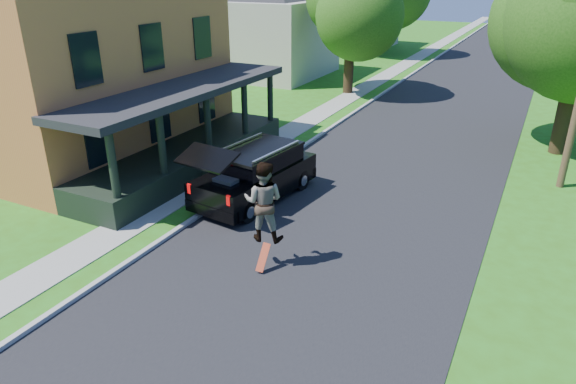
% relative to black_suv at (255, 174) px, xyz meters
% --- Properties ---
extents(ground, '(140.00, 140.00, 0.00)m').
position_rel_black_suv_xyz_m(ground, '(3.20, -4.82, -0.87)').
color(ground, '#2F6514').
rests_on(ground, ground).
extents(street, '(8.00, 120.00, 0.02)m').
position_rel_black_suv_xyz_m(street, '(3.20, 15.18, -0.87)').
color(street, black).
rests_on(street, ground).
extents(curb, '(0.15, 120.00, 0.12)m').
position_rel_black_suv_xyz_m(curb, '(-0.85, 15.18, -0.87)').
color(curb, '#9E9F99').
rests_on(curb, ground).
extents(sidewalk, '(1.30, 120.00, 0.03)m').
position_rel_black_suv_xyz_m(sidewalk, '(-2.40, 15.18, -0.87)').
color(sidewalk, gray).
rests_on(sidewalk, ground).
extents(front_walk, '(6.50, 1.20, 0.03)m').
position_rel_black_suv_xyz_m(front_walk, '(-6.30, 1.18, -0.87)').
color(front_walk, gray).
rests_on(front_walk, ground).
extents(main_house, '(15.56, 15.56, 10.10)m').
position_rel_black_suv_xyz_m(main_house, '(-9.60, 1.18, 4.05)').
color(main_house, '#CB733B').
rests_on(main_house, ground).
extents(neighbor_house_mid, '(12.78, 12.78, 8.30)m').
position_rel_black_suv_xyz_m(neighbor_house_mid, '(-10.30, 19.18, 3.32)').
color(neighbor_house_mid, beige).
rests_on(neighbor_house_mid, ground).
extents(neighbor_house_far, '(12.78, 12.78, 8.30)m').
position_rel_black_suv_xyz_m(neighbor_house_far, '(-10.30, 35.18, 3.32)').
color(neighbor_house_far, beige).
rests_on(neighbor_house_far, ground).
extents(black_suv, '(2.42, 5.08, 2.28)m').
position_rel_black_suv_xyz_m(black_suv, '(0.00, 0.00, 0.00)').
color(black_suv, black).
rests_on(black_suv, ground).
extents(skateboarder, '(1.16, 1.01, 2.05)m').
position_rel_black_suv_xyz_m(skateboarder, '(2.20, -3.32, 0.85)').
color(skateboarder, black).
rests_on(skateboarder, ground).
extents(skateboard, '(0.20, 0.48, 0.65)m').
position_rel_black_suv_xyz_m(skateboard, '(2.37, -3.70, -0.51)').
color(skateboard, '#AC2C0E').
rests_on(skateboard, ground).
extents(tree_left_mid, '(5.65, 5.39, 8.06)m').
position_rel_black_suv_xyz_m(tree_left_mid, '(-2.94, 16.11, 4.40)').
color(tree_left_mid, black).
rests_on(tree_left_mid, ground).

